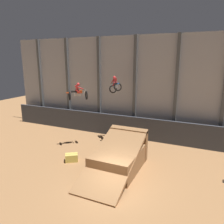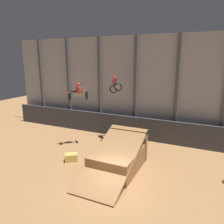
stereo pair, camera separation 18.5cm
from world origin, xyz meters
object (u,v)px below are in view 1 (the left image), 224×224
(dirt_ramp, at_px, (120,156))
(hay_bale_trackside, at_px, (72,158))
(rider_bike_left_air, at_px, (78,93))
(rider_bike_right_air, at_px, (115,85))

(dirt_ramp, distance_m, hay_bale_trackside, 3.69)
(rider_bike_left_air, relative_size, rider_bike_right_air, 0.94)
(rider_bike_left_air, bearing_deg, dirt_ramp, 21.45)
(dirt_ramp, height_order, rider_bike_right_air, rider_bike_right_air)
(rider_bike_left_air, distance_m, rider_bike_right_air, 3.40)
(rider_bike_left_air, bearing_deg, hay_bale_trackside, -21.32)
(dirt_ramp, distance_m, rider_bike_left_air, 6.47)
(dirt_ramp, height_order, hay_bale_trackside, dirt_ramp)
(rider_bike_left_air, height_order, hay_bale_trackside, rider_bike_left_air)
(dirt_ramp, xyz_separation_m, hay_bale_trackside, (-3.60, -0.57, -0.55))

